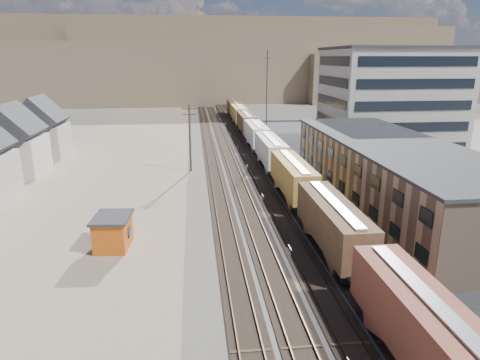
{
  "coord_description": "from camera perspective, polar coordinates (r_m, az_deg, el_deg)",
  "views": [
    {
      "loc": [
        -7.92,
        -20.89,
        16.46
      ],
      "look_at": [
        -2.79,
        26.03,
        3.0
      ],
      "focal_mm": 32.0,
      "sensor_mm": 36.0,
      "label": 1
    }
  ],
  "objects": [
    {
      "name": "dirt_yard",
      "position": [
        64.21,
        -16.86,
        0.38
      ],
      "size": [
        24.0,
        180.0,
        0.03
      ],
      "primitive_type": "cube",
      "color": "#85705B",
      "rests_on": "ground"
    },
    {
      "name": "maintenance_shed",
      "position": [
        40.16,
        -16.57,
        -6.59
      ],
      "size": [
        3.46,
        4.33,
        3.01
      ],
      "color": "#C45112",
      "rests_on": "ground"
    },
    {
      "name": "radio_mast",
      "position": [
        82.4,
        3.57,
        10.78
      ],
      "size": [
        1.2,
        0.16,
        18.0
      ],
      "color": "black",
      "rests_on": "ground"
    },
    {
      "name": "hills_north",
      "position": [
        189.0,
        -3.93,
        15.17
      ],
      "size": [
        265.0,
        80.0,
        32.0
      ],
      "color": "brown",
      "rests_on": "ground"
    },
    {
      "name": "ground",
      "position": [
        27.75,
        12.49,
        -20.9
      ],
      "size": [
        300.0,
        300.0,
        0.0
      ],
      "primitive_type": "plane",
      "color": "#6B6356",
      "rests_on": "ground"
    },
    {
      "name": "ballast_bed",
      "position": [
        73.2,
        0.13,
        2.94
      ],
      "size": [
        18.0,
        200.0,
        0.06
      ],
      "primitive_type": "cube",
      "color": "#4C4742",
      "rests_on": "ground"
    },
    {
      "name": "office_tower",
      "position": [
        84.21,
        19.32,
        10.14
      ],
      "size": [
        22.6,
        18.6,
        18.45
      ],
      "color": "#9E998E",
      "rests_on": "ground"
    },
    {
      "name": "parked_car_far",
      "position": [
        84.17,
        18.4,
        4.36
      ],
      "size": [
        1.98,
        4.58,
        1.54
      ],
      "primitive_type": "imported",
      "rotation": [
        0.0,
        0.0,
        -0.04
      ],
      "color": "silver",
      "rests_on": "ground"
    },
    {
      "name": "parked_car_blue",
      "position": [
        69.42,
        20.81,
        1.8
      ],
      "size": [
        5.08,
        6.11,
        1.55
      ],
      "primitive_type": "imported",
      "rotation": [
        0.0,
        0.0,
        0.54
      ],
      "color": "navy",
      "rests_on": "ground"
    },
    {
      "name": "warehouse",
      "position": [
        52.86,
        19.66,
        0.95
      ],
      "size": [
        12.4,
        40.4,
        7.25
      ],
      "color": "#9D7E63",
      "rests_on": "ground"
    },
    {
      "name": "freight_train",
      "position": [
        73.59,
        3.05,
        5.19
      ],
      "size": [
        3.0,
        119.74,
        4.46
      ],
      "color": "black",
      "rests_on": "ground"
    },
    {
      "name": "asphalt_lot",
      "position": [
        65.49,
        21.19,
        0.28
      ],
      "size": [
        26.0,
        120.0,
        0.04
      ],
      "primitive_type": "cube",
      "color": "#232326",
      "rests_on": "ground"
    },
    {
      "name": "rail_tracks",
      "position": [
        73.12,
        -0.3,
        3.0
      ],
      "size": [
        11.4,
        200.0,
        0.24
      ],
      "color": "black",
      "rests_on": "ground"
    },
    {
      "name": "utility_pole_north",
      "position": [
        63.87,
        -6.7,
        5.74
      ],
      "size": [
        2.2,
        0.32,
        10.0
      ],
      "color": "#382619",
      "rests_on": "ground"
    }
  ]
}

